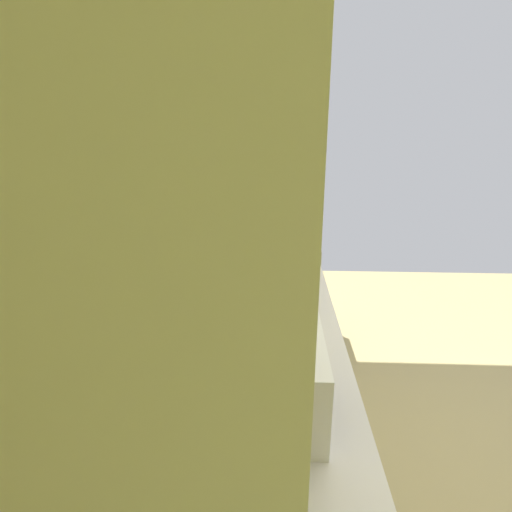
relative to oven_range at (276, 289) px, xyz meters
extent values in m
plane|color=tan|center=(-1.51, -1.15, -0.46)|extent=(6.45, 6.45, 0.00)
cube|color=#E2D484|center=(-1.51, 0.39, 0.95)|extent=(4.15, 0.12, 2.81)
cube|color=beige|center=(-1.90, 0.03, -0.03)|extent=(3.19, 0.61, 0.87)
cube|color=silver|center=(-1.90, 0.03, 0.42)|extent=(3.22, 0.64, 0.02)
cube|color=#332819|center=(-1.68, -0.28, -0.03)|extent=(0.01, 0.01, 0.80)
cube|color=#332819|center=(-1.22, -0.28, -0.03)|extent=(0.01, 0.01, 0.80)
cube|color=#332819|center=(-0.76, -0.28, -0.03)|extent=(0.01, 0.01, 0.80)
cube|color=beige|center=(-1.90, 0.17, 1.37)|extent=(2.31, 0.33, 0.57)
cube|color=#B7BABF|center=(0.00, 0.00, -0.02)|extent=(0.59, 0.66, 0.89)
cube|color=black|center=(0.00, -0.34, -0.06)|extent=(0.46, 0.01, 0.49)
cube|color=black|center=(0.00, 0.00, 0.44)|extent=(0.56, 0.63, 0.02)
cube|color=#B7BABF|center=(0.00, 0.31, 0.52)|extent=(0.56, 0.04, 0.18)
cylinder|color=#38383D|center=(-0.13, -0.12, 0.46)|extent=(0.11, 0.11, 0.01)
cylinder|color=#38383D|center=(0.13, -0.12, 0.46)|extent=(0.11, 0.11, 0.01)
cylinder|color=#38383D|center=(-0.13, 0.12, 0.46)|extent=(0.11, 0.11, 0.01)
cylinder|color=#38383D|center=(0.13, 0.12, 0.46)|extent=(0.11, 0.11, 0.01)
cube|color=white|center=(-2.05, 0.05, 0.57)|extent=(0.50, 0.37, 0.27)
cube|color=black|center=(-2.10, -0.14, 0.57)|extent=(0.31, 0.01, 0.19)
cube|color=#2D2D33|center=(-1.86, -0.14, 0.57)|extent=(0.09, 0.01, 0.19)
cylinder|color=silver|center=(-1.19, -0.05, 0.46)|extent=(0.17, 0.17, 0.06)
cylinder|color=beige|center=(-1.19, -0.05, 0.48)|extent=(0.14, 0.14, 0.03)
camera|label=1|loc=(-3.27, 0.03, 1.38)|focal=29.37mm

